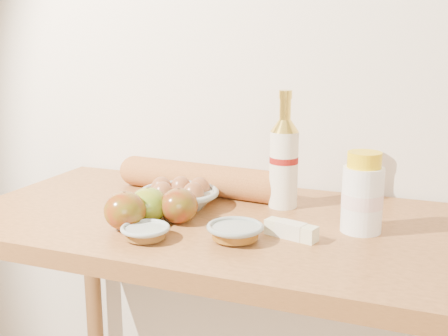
% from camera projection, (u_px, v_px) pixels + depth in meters
% --- Properties ---
extents(back_wall, '(3.50, 0.02, 2.60)m').
position_uv_depth(back_wall, '(275.00, 33.00, 1.45)').
color(back_wall, silver).
rests_on(back_wall, ground).
extents(table, '(1.20, 0.60, 0.90)m').
position_uv_depth(table, '(229.00, 270.00, 1.27)').
color(table, '#AA6D37').
rests_on(table, ground).
extents(bourbon_bottle, '(0.08, 0.08, 0.27)m').
position_uv_depth(bourbon_bottle, '(284.00, 161.00, 1.30)').
color(bourbon_bottle, beige).
rests_on(bourbon_bottle, table).
extents(cream_bottle, '(0.09, 0.09, 0.17)m').
position_uv_depth(cream_bottle, '(362.00, 195.00, 1.14)').
color(cream_bottle, white).
rests_on(cream_bottle, table).
extents(egg_bowl, '(0.24, 0.24, 0.07)m').
position_uv_depth(egg_bowl, '(179.00, 196.00, 1.31)').
color(egg_bowl, '#8C9994').
rests_on(egg_bowl, table).
extents(baguette, '(0.48, 0.12, 0.08)m').
position_uv_depth(baguette, '(199.00, 179.00, 1.42)').
color(baguette, '#BF753A').
rests_on(baguette, table).
extents(apple_yellowgreen, '(0.10, 0.10, 0.08)m').
position_uv_depth(apple_yellowgreen, '(148.00, 205.00, 1.20)').
color(apple_yellowgreen, olive).
rests_on(apple_yellowgreen, table).
extents(apple_redgreen_front, '(0.09, 0.09, 0.08)m').
position_uv_depth(apple_redgreen_front, '(125.00, 211.00, 1.16)').
color(apple_redgreen_front, maroon).
rests_on(apple_redgreen_front, table).
extents(apple_redgreen_right, '(0.10, 0.10, 0.08)m').
position_uv_depth(apple_redgreen_right, '(179.00, 206.00, 1.20)').
color(apple_redgreen_right, maroon).
rests_on(apple_redgreen_right, table).
extents(sugar_bowl, '(0.13, 0.13, 0.03)m').
position_uv_depth(sugar_bowl, '(145.00, 232.00, 1.11)').
color(sugar_bowl, '#99A6A2').
rests_on(sugar_bowl, table).
extents(syrup_bowl, '(0.13, 0.13, 0.03)m').
position_uv_depth(syrup_bowl, '(235.00, 232.00, 1.10)').
color(syrup_bowl, gray).
rests_on(syrup_bowl, table).
extents(butter_stick, '(0.11, 0.06, 0.03)m').
position_uv_depth(butter_stick, '(291.00, 230.00, 1.12)').
color(butter_stick, beige).
rests_on(butter_stick, table).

